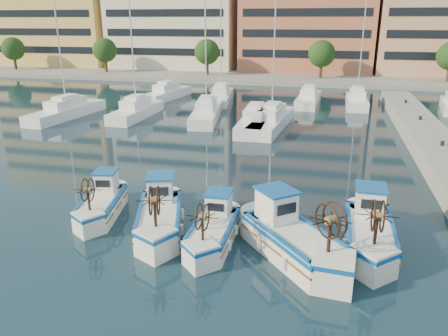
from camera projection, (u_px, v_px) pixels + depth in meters
ground at (184, 238)px, 18.81m from camera, size 300.00×300.00×0.00m
waterfront at (358, 7)px, 73.09m from camera, size 180.00×40.00×25.60m
yacht_marina at (239, 108)px, 44.44m from camera, size 40.36×22.25×11.50m
fishing_boat_a at (102, 202)px, 20.91m from camera, size 2.33×4.06×2.46m
fishing_boat_b at (160, 214)px, 19.30m from camera, size 3.09×4.71×2.85m
fishing_boat_c at (214, 228)px, 18.23m from camera, size 1.65×3.98×2.47m
fishing_boat_d at (292, 237)px, 17.15m from camera, size 4.63×4.92×3.11m
fishing_boat_e at (370, 229)px, 17.89m from camera, size 1.91×4.63×2.89m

